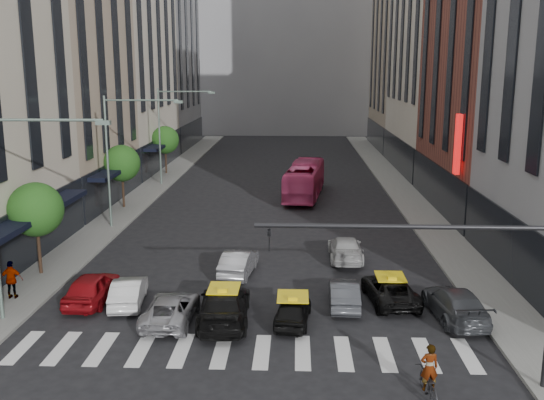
# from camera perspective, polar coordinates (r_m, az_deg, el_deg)

# --- Properties ---
(ground) EXTENTS (160.00, 160.00, 0.00)m
(ground) POSITION_cam_1_polar(r_m,az_deg,el_deg) (23.28, -2.69, -15.68)
(ground) COLOR black
(ground) RESTS_ON ground
(sidewalk_left) EXTENTS (3.00, 96.00, 0.15)m
(sidewalk_left) POSITION_cam_1_polar(r_m,az_deg,el_deg) (53.34, -12.27, 0.25)
(sidewalk_left) COLOR slate
(sidewalk_left) RESTS_ON ground
(sidewalk_right) EXTENTS (3.00, 96.00, 0.15)m
(sidewalk_right) POSITION_cam_1_polar(r_m,az_deg,el_deg) (52.52, 12.81, 0.04)
(sidewalk_right) COLOR slate
(sidewalk_right) RESTS_ON ground
(building_left_b) EXTENTS (8.00, 16.00, 24.00)m
(building_left_b) POSITION_cam_1_polar(r_m,az_deg,el_deg) (52.04, -19.47, 12.78)
(building_left_b) COLOR tan
(building_left_b) RESTS_ON ground
(building_left_c) EXTENTS (8.00, 20.00, 36.00)m
(building_left_c) POSITION_cam_1_polar(r_m,az_deg,el_deg) (69.48, -14.16, 17.75)
(building_left_c) COLOR beige
(building_left_c) RESTS_ON ground
(building_left_d) EXTENTS (8.00, 18.00, 30.00)m
(building_left_d) POSITION_cam_1_polar(r_m,az_deg,el_deg) (87.64, -10.49, 14.72)
(building_left_d) COLOR gray
(building_left_d) RESTS_ON ground
(building_right_b) EXTENTS (8.00, 18.00, 26.00)m
(building_right_b) POSITION_cam_1_polar(r_m,az_deg,el_deg) (49.88, 20.58, 13.90)
(building_right_b) COLOR brown
(building_right_b) RESTS_ON ground
(building_right_d) EXTENTS (8.00, 18.00, 28.00)m
(building_right_d) POSITION_cam_1_polar(r_m,az_deg,el_deg) (86.87, 12.71, 14.00)
(building_right_d) COLOR tan
(building_right_d) RESTS_ON ground
(building_far) EXTENTS (30.00, 10.00, 36.00)m
(building_far) POSITION_cam_1_polar(r_m,az_deg,el_deg) (105.74, 1.33, 16.09)
(building_far) COLOR gray
(building_far) RESTS_ON ground
(tree_near) EXTENTS (2.88, 2.88, 4.95)m
(tree_near) POSITION_cam_1_polar(r_m,az_deg,el_deg) (34.19, -21.34, -0.85)
(tree_near) COLOR black
(tree_near) RESTS_ON sidewalk_left
(tree_mid) EXTENTS (2.88, 2.88, 4.95)m
(tree_mid) POSITION_cam_1_polar(r_m,az_deg,el_deg) (48.99, -13.96, 3.37)
(tree_mid) COLOR black
(tree_mid) RESTS_ON sidewalk_left
(tree_far) EXTENTS (2.88, 2.88, 4.95)m
(tree_far) POSITION_cam_1_polar(r_m,az_deg,el_deg) (64.37, -10.03, 5.59)
(tree_far) COLOR black
(tree_far) RESTS_ON sidewalk_left
(streetlamp_near) EXTENTS (5.38, 0.25, 9.00)m
(streetlamp_near) POSITION_cam_1_polar(r_m,az_deg,el_deg) (27.69, -23.25, 0.85)
(streetlamp_near) COLOR gray
(streetlamp_near) RESTS_ON sidewalk_left
(streetlamp_mid) EXTENTS (5.38, 0.25, 9.00)m
(streetlamp_mid) POSITION_cam_1_polar(r_m,az_deg,el_deg) (42.50, -14.06, 5.13)
(streetlamp_mid) COLOR gray
(streetlamp_mid) RESTS_ON sidewalk_left
(streetlamp_far) EXTENTS (5.38, 0.25, 9.00)m
(streetlamp_far) POSITION_cam_1_polar(r_m,az_deg,el_deg) (57.94, -9.65, 7.12)
(streetlamp_far) COLOR gray
(streetlamp_far) RESTS_ON sidewalk_left
(traffic_signal) EXTENTS (10.10, 0.20, 6.00)m
(traffic_signal) POSITION_cam_1_polar(r_m,az_deg,el_deg) (21.32, 18.11, -5.92)
(traffic_signal) COLOR black
(traffic_signal) RESTS_ON ground
(liberty_sign) EXTENTS (0.30, 0.70, 4.00)m
(liberty_sign) POSITION_cam_1_polar(r_m,az_deg,el_deg) (42.17, 17.09, 5.03)
(liberty_sign) COLOR red
(liberty_sign) RESTS_ON ground
(car_red) EXTENTS (1.84, 4.36, 1.47)m
(car_red) POSITION_cam_1_polar(r_m,az_deg,el_deg) (30.28, -16.57, -7.90)
(car_red) COLOR maroon
(car_red) RESTS_ON ground
(car_white_front) EXTENTS (1.83, 4.04, 1.29)m
(car_white_front) POSITION_cam_1_polar(r_m,az_deg,el_deg) (29.60, -13.35, -8.37)
(car_white_front) COLOR silver
(car_white_front) RESTS_ON ground
(car_silver) EXTENTS (2.13, 4.46, 1.23)m
(car_silver) POSITION_cam_1_polar(r_m,az_deg,el_deg) (27.32, -9.50, -10.05)
(car_silver) COLOR #9C9CA1
(car_silver) RESTS_ON ground
(taxi_left) EXTENTS (2.41, 5.40, 1.54)m
(taxi_left) POSITION_cam_1_polar(r_m,az_deg,el_deg) (26.97, -4.52, -9.86)
(taxi_left) COLOR black
(taxi_left) RESTS_ON ground
(taxi_center) EXTENTS (1.80, 3.72, 1.22)m
(taxi_center) POSITION_cam_1_polar(r_m,az_deg,el_deg) (26.81, 1.97, -10.32)
(taxi_center) COLOR black
(taxi_center) RESTS_ON ground
(car_grey_mid) EXTENTS (1.41, 3.86, 1.26)m
(car_grey_mid) POSITION_cam_1_polar(r_m,az_deg,el_deg) (28.83, 6.78, -8.71)
(car_grey_mid) COLOR #3B3D42
(car_grey_mid) RESTS_ON ground
(taxi_right) EXTENTS (2.58, 4.70, 1.25)m
(taxi_right) POSITION_cam_1_polar(r_m,az_deg,el_deg) (29.64, 11.03, -8.28)
(taxi_right) COLOR black
(taxi_right) RESTS_ON ground
(car_grey_curb) EXTENTS (2.39, 5.00, 1.40)m
(car_grey_curb) POSITION_cam_1_polar(r_m,az_deg,el_deg) (28.45, 16.87, -9.31)
(car_grey_curb) COLOR #3E4145
(car_grey_curb) RESTS_ON ground
(car_row2_left) EXTENTS (1.97, 4.33, 1.38)m
(car_row2_left) POSITION_cam_1_polar(r_m,az_deg,el_deg) (32.88, -3.15, -5.87)
(car_row2_left) COLOR #A9A9AF
(car_row2_left) RESTS_ON ground
(car_row2_right) EXTENTS (1.91, 4.66, 1.35)m
(car_row2_right) POSITION_cam_1_polar(r_m,az_deg,el_deg) (35.59, 6.92, -4.54)
(car_row2_right) COLOR #B9B9B9
(car_row2_right) RESTS_ON ground
(bus) EXTENTS (3.80, 10.94, 2.98)m
(bus) POSITION_cam_1_polar(r_m,az_deg,el_deg) (52.43, 3.09, 1.89)
(bus) COLOR #E3427F
(bus) RESTS_ON ground
(motorcycle) EXTENTS (0.82, 1.92, 0.98)m
(motorcycle) POSITION_cam_1_polar(r_m,az_deg,el_deg) (22.01, 14.49, -16.39)
(motorcycle) COLOR black
(motorcycle) RESTS_ON ground
(rider) EXTENTS (0.65, 0.46, 1.68)m
(rider) POSITION_cam_1_polar(r_m,az_deg,el_deg) (21.42, 14.69, -13.26)
(rider) COLOR gray
(rider) RESTS_ON motorcycle
(pedestrian_far) EXTENTS (1.11, 0.52, 1.85)m
(pedestrian_far) POSITION_cam_1_polar(r_m,az_deg,el_deg) (31.61, -23.31, -6.90)
(pedestrian_far) COLOR gray
(pedestrian_far) RESTS_ON sidewalk_left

